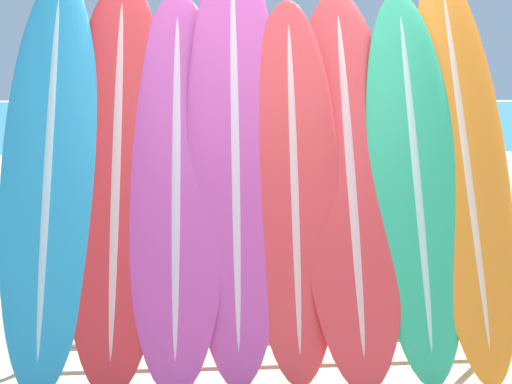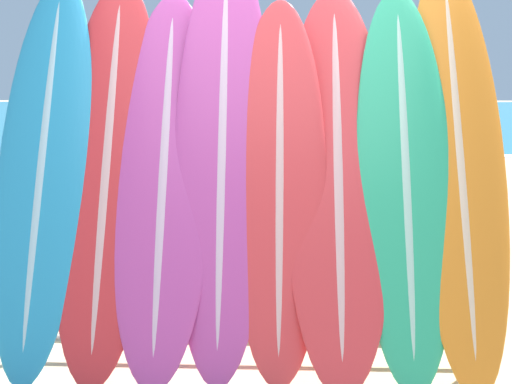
# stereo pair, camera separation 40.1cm
# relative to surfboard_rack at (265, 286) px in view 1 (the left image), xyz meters

# --- Properties ---
(ocean_water) EXTENTS (120.00, 60.00, 0.01)m
(ocean_water) POSITION_rel_surfboard_rack_xyz_m (0.11, 39.99, -0.45)
(ocean_water) COLOR teal
(ocean_water) RESTS_ON ground_plane
(surfboard_rack) EXTENTS (2.61, 0.04, 0.82)m
(surfboard_rack) POSITION_rel_surfboard_rack_xyz_m (0.00, 0.00, 0.00)
(surfboard_rack) COLOR gray
(surfboard_rack) RESTS_ON ground_plane
(surfboard_slot_0) EXTENTS (0.51, 1.01, 2.20)m
(surfboard_slot_0) POSITION_rel_surfboard_rack_xyz_m (-1.15, 0.09, 0.65)
(surfboard_slot_0) COLOR teal
(surfboard_slot_0) RESTS_ON ground_plane
(surfboard_slot_1) EXTENTS (0.56, 1.02, 2.18)m
(surfboard_slot_1) POSITION_rel_surfboard_rack_xyz_m (-0.80, 0.10, 0.64)
(surfboard_slot_1) COLOR red
(surfboard_slot_1) RESTS_ON ground_plane
(surfboard_slot_2) EXTENTS (0.56, 1.01, 2.10)m
(surfboard_slot_2) POSITION_rel_surfboard_rack_xyz_m (-0.48, 0.08, 0.60)
(surfboard_slot_2) COLOR #B23D8E
(surfboard_slot_2) RESTS_ON ground_plane
(surfboard_slot_3) EXTENTS (0.54, 0.95, 2.36)m
(surfboard_slot_3) POSITION_rel_surfboard_rack_xyz_m (-0.16, 0.11, 0.73)
(surfboard_slot_3) COLOR #B23D8E
(surfboard_slot_3) RESTS_ON ground_plane
(surfboard_slot_4) EXTENTS (0.51, 0.81, 2.04)m
(surfboard_slot_4) POSITION_rel_surfboard_rack_xyz_m (0.16, 0.04, 0.57)
(surfboard_slot_4) COLOR red
(surfboard_slot_4) RESTS_ON ground_plane
(surfboard_slot_5) EXTENTS (0.59, 1.09, 2.12)m
(surfboard_slot_5) POSITION_rel_surfboard_rack_xyz_m (0.47, 0.09, 0.61)
(surfboard_slot_5) COLOR red
(surfboard_slot_5) RESTS_ON ground_plane
(surfboard_slot_6) EXTENTS (0.52, 0.99, 2.11)m
(surfboard_slot_6) POSITION_rel_surfboard_rack_xyz_m (0.83, 0.07, 0.61)
(surfboard_slot_6) COLOR #289E70
(surfboard_slot_6) RESTS_ON ground_plane
(surfboard_slot_7) EXTENTS (0.50, 1.15, 2.29)m
(surfboard_slot_7) POSITION_rel_surfboard_rack_xyz_m (1.13, 0.13, 0.69)
(surfboard_slot_7) COLOR orange
(surfboard_slot_7) RESTS_ON ground_plane
(person_near_water) EXTENTS (0.25, 0.26, 1.52)m
(person_near_water) POSITION_rel_surfboard_rack_xyz_m (0.05, 5.92, 0.38)
(person_near_water) COLOR tan
(person_near_water) RESTS_ON ground_plane
(person_mid_beach) EXTENTS (0.21, 0.25, 1.53)m
(person_mid_beach) POSITION_rel_surfboard_rack_xyz_m (0.13, 7.78, 0.39)
(person_mid_beach) COLOR beige
(person_mid_beach) RESTS_ON ground_plane
(person_far_left) EXTENTS (0.31, 0.26, 1.81)m
(person_far_left) POSITION_rel_surfboard_rack_xyz_m (1.38, 8.26, 0.54)
(person_far_left) COLOR #A87A5B
(person_far_left) RESTS_ON ground_plane
(person_far_right) EXTENTS (0.24, 0.30, 1.76)m
(person_far_right) POSITION_rel_surfboard_rack_xyz_m (0.81, 6.84, 0.51)
(person_far_right) COLOR #846047
(person_far_right) RESTS_ON ground_plane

